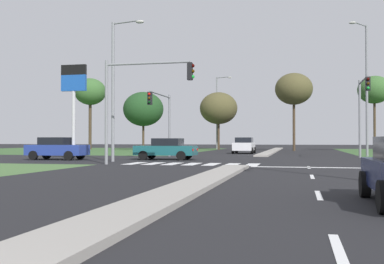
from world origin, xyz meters
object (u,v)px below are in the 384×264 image
at_px(treeline_fifth, 374,90).
at_px(fuel_price_totem, 74,90).
at_px(traffic_signal_far_right, 363,103).
at_px(street_lamp_second, 116,83).
at_px(treeline_third, 219,108).
at_px(treeline_fourth, 294,89).
at_px(car_white_near, 244,145).
at_px(car_blue_third, 57,148).
at_px(car_teal_second, 166,149).
at_px(treeline_near, 90,92).
at_px(street_lamp_fourth, 218,109).
at_px(treeline_second, 143,109).
at_px(street_lamp_third, 366,83).
at_px(traffic_signal_far_left, 162,111).
at_px(traffic_signal_near_left, 138,92).

bearing_deg(treeline_fifth, fuel_price_totem, -127.56).
height_order(traffic_signal_far_right, street_lamp_second, street_lamp_second).
relative_size(treeline_third, treeline_fourth, 0.82).
bearing_deg(street_lamp_second, car_white_near, 72.83).
height_order(car_white_near, car_blue_third, car_white_near).
relative_size(car_teal_second, fuel_price_totem, 0.65).
height_order(car_blue_third, treeline_near, treeline_near).
distance_m(car_blue_third, street_lamp_fourth, 37.63).
bearing_deg(fuel_price_totem, treeline_fourth, 64.16).
relative_size(treeline_second, treeline_third, 0.99).
distance_m(car_white_near, street_lamp_third, 13.57).
height_order(car_blue_third, treeline_third, treeline_third).
bearing_deg(treeline_fifth, car_white_near, -137.10).
relative_size(treeline_second, treeline_fifth, 0.85).
relative_size(fuel_price_totem, treeline_fifth, 0.71).
bearing_deg(street_lamp_second, fuel_price_totem, 158.38).
height_order(car_teal_second, street_lamp_second, street_lamp_second).
bearing_deg(traffic_signal_far_left, traffic_signal_near_left, -80.46).
bearing_deg(treeline_third, car_white_near, -71.80).
bearing_deg(street_lamp_second, treeline_fifth, 58.05).
height_order(car_teal_second, street_lamp_fourth, street_lamp_fourth).
distance_m(traffic_signal_far_right, treeline_near, 42.03).
height_order(car_blue_third, fuel_price_totem, fuel_price_totem).
relative_size(traffic_signal_far_left, street_lamp_third, 0.52).
distance_m(street_lamp_second, street_lamp_fourth, 38.74).
distance_m(car_white_near, treeline_second, 20.22).
xyz_separation_m(traffic_signal_near_left, street_lamp_second, (-2.60, 3.17, 0.92)).
height_order(car_white_near, treeline_fourth, treeline_fourth).
bearing_deg(traffic_signal_near_left, fuel_price_totem, 143.51).
distance_m(treeline_second, treeline_fifth, 29.55).
height_order(traffic_signal_far_left, treeline_fourth, treeline_fourth).
bearing_deg(street_lamp_third, traffic_signal_far_left, -162.24).
bearing_deg(car_teal_second, treeline_fourth, -17.06).
height_order(fuel_price_totem, treeline_fifth, treeline_fifth).
distance_m(street_lamp_third, treeline_fifth, 20.11).
relative_size(treeline_fourth, treeline_fifth, 1.05).
height_order(car_white_near, traffic_signal_far_left, traffic_signal_far_left).
relative_size(street_lamp_fourth, treeline_fourth, 1.08).
relative_size(car_white_near, treeline_near, 0.42).
bearing_deg(treeline_second, treeline_near, 169.94).
height_order(street_lamp_third, treeline_second, street_lamp_third).
bearing_deg(car_white_near, street_lamp_third, 149.71).
distance_m(car_teal_second, traffic_signal_far_left, 5.35).
xyz_separation_m(traffic_signal_near_left, treeline_fifth, (17.81, 35.90, 3.39)).
relative_size(traffic_signal_far_left, treeline_second, 0.72).
xyz_separation_m(treeline_near, treeline_fourth, (28.31, -2.23, -0.49)).
bearing_deg(street_lamp_third, street_lamp_fourth, 123.13).
bearing_deg(street_lamp_second, street_lamp_fourth, 90.03).
height_order(traffic_signal_near_left, street_lamp_third, street_lamp_third).
xyz_separation_m(street_lamp_second, treeline_near, (-17.53, 33.48, 3.15)).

